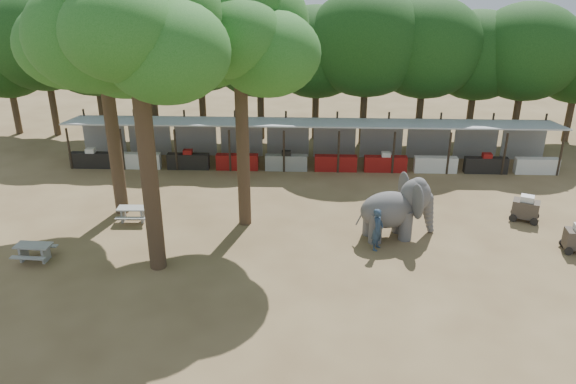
{
  "coord_description": "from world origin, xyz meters",
  "views": [
    {
      "loc": [
        -0.16,
        -17.01,
        11.37
      ],
      "look_at": [
        -1.0,
        5.0,
        2.0
      ],
      "focal_mm": 35.0,
      "sensor_mm": 36.0,
      "label": 1
    }
  ],
  "objects_px": {
    "handler": "(378,229)",
    "picnic_table_near": "(34,250)",
    "elephant": "(398,208)",
    "cart_back": "(526,208)",
    "picnic_table_far": "(133,212)",
    "yard_tree_back": "(236,30)",
    "yard_tree_left": "(99,35)",
    "yard_tree_center": "(131,24)"
  },
  "relations": [
    {
      "from": "yard_tree_left",
      "to": "elephant",
      "type": "distance_m",
      "value": 14.73
    },
    {
      "from": "cart_back",
      "to": "yard_tree_back",
      "type": "bearing_deg",
      "value": -153.54
    },
    {
      "from": "yard_tree_center",
      "to": "elephant",
      "type": "relative_size",
      "value": 3.36
    },
    {
      "from": "yard_tree_left",
      "to": "picnic_table_far",
      "type": "relative_size",
      "value": 7.86
    },
    {
      "from": "elephant",
      "to": "handler",
      "type": "bearing_deg",
      "value": -141.8
    },
    {
      "from": "elephant",
      "to": "cart_back",
      "type": "distance_m",
      "value": 6.45
    },
    {
      "from": "picnic_table_near",
      "to": "yard_tree_back",
      "type": "bearing_deg",
      "value": 29.22
    },
    {
      "from": "yard_tree_back",
      "to": "elephant",
      "type": "xyz_separation_m",
      "value": [
        6.84,
        -1.2,
        -7.21
      ]
    },
    {
      "from": "elephant",
      "to": "cart_back",
      "type": "relative_size",
      "value": 2.41
    },
    {
      "from": "yard_tree_left",
      "to": "handler",
      "type": "bearing_deg",
      "value": -16.06
    },
    {
      "from": "handler",
      "to": "picnic_table_far",
      "type": "bearing_deg",
      "value": 103.17
    },
    {
      "from": "yard_tree_back",
      "to": "picnic_table_near",
      "type": "distance_m",
      "value": 11.97
    },
    {
      "from": "yard_tree_center",
      "to": "elephant",
      "type": "bearing_deg",
      "value": 15.88
    },
    {
      "from": "handler",
      "to": "picnic_table_far",
      "type": "relative_size",
      "value": 1.3
    },
    {
      "from": "yard_tree_back",
      "to": "handler",
      "type": "distance_m",
      "value": 9.93
    },
    {
      "from": "picnic_table_far",
      "to": "yard_tree_left",
      "type": "bearing_deg",
      "value": 127.69
    },
    {
      "from": "picnic_table_near",
      "to": "handler",
      "type": "bearing_deg",
      "value": 9.16
    },
    {
      "from": "picnic_table_near",
      "to": "picnic_table_far",
      "type": "relative_size",
      "value": 1.05
    },
    {
      "from": "yard_tree_left",
      "to": "elephant",
      "type": "height_order",
      "value": "yard_tree_left"
    },
    {
      "from": "picnic_table_far",
      "to": "elephant",
      "type": "bearing_deg",
      "value": -6.8
    },
    {
      "from": "yard_tree_center",
      "to": "handler",
      "type": "xyz_separation_m",
      "value": [
        8.88,
        1.58,
        -8.3
      ]
    },
    {
      "from": "picnic_table_near",
      "to": "picnic_table_far",
      "type": "height_order",
      "value": "picnic_table_near"
    },
    {
      "from": "elephant",
      "to": "picnic_table_near",
      "type": "height_order",
      "value": "elephant"
    },
    {
      "from": "yard_tree_left",
      "to": "picnic_table_near",
      "type": "relative_size",
      "value": 7.5
    },
    {
      "from": "yard_tree_left",
      "to": "picnic_table_near",
      "type": "bearing_deg",
      "value": -111.53
    },
    {
      "from": "yard_tree_back",
      "to": "elephant",
      "type": "height_order",
      "value": "yard_tree_back"
    },
    {
      "from": "yard_tree_back",
      "to": "handler",
      "type": "relative_size",
      "value": 6.25
    },
    {
      "from": "yard_tree_left",
      "to": "yard_tree_center",
      "type": "distance_m",
      "value": 5.92
    },
    {
      "from": "yard_tree_left",
      "to": "handler",
      "type": "height_order",
      "value": "yard_tree_left"
    },
    {
      "from": "handler",
      "to": "cart_back",
      "type": "xyz_separation_m",
      "value": [
        7.11,
        3.01,
        -0.3
      ]
    },
    {
      "from": "elephant",
      "to": "handler",
      "type": "xyz_separation_m",
      "value": [
        -0.96,
        -1.22,
        -0.42
      ]
    },
    {
      "from": "handler",
      "to": "picnic_table_near",
      "type": "xyz_separation_m",
      "value": [
        -13.81,
        -1.47,
        -0.45
      ]
    },
    {
      "from": "yard_tree_center",
      "to": "picnic_table_far",
      "type": "bearing_deg",
      "value": 117.97
    },
    {
      "from": "yard_tree_left",
      "to": "handler",
      "type": "xyz_separation_m",
      "value": [
        11.88,
        -3.42,
        -7.29
      ]
    },
    {
      "from": "yard_tree_left",
      "to": "yard_tree_back",
      "type": "xyz_separation_m",
      "value": [
        6.0,
        -1.0,
        0.34
      ]
    },
    {
      "from": "picnic_table_far",
      "to": "handler",
      "type": "bearing_deg",
      "value": -13.48
    },
    {
      "from": "yard_tree_center",
      "to": "cart_back",
      "type": "xyz_separation_m",
      "value": [
        15.99,
        4.59,
        -8.6
      ]
    },
    {
      "from": "yard_tree_left",
      "to": "cart_back",
      "type": "bearing_deg",
      "value": -1.25
    },
    {
      "from": "picnic_table_far",
      "to": "cart_back",
      "type": "xyz_separation_m",
      "value": [
        18.02,
        0.76,
        0.16
      ]
    },
    {
      "from": "elephant",
      "to": "picnic_table_far",
      "type": "height_order",
      "value": "elephant"
    },
    {
      "from": "yard_tree_left",
      "to": "yard_tree_center",
      "type": "height_order",
      "value": "yard_tree_center"
    },
    {
      "from": "elephant",
      "to": "picnic_table_near",
      "type": "xyz_separation_m",
      "value": [
        -14.77,
        -2.69,
        -0.87
      ]
    }
  ]
}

